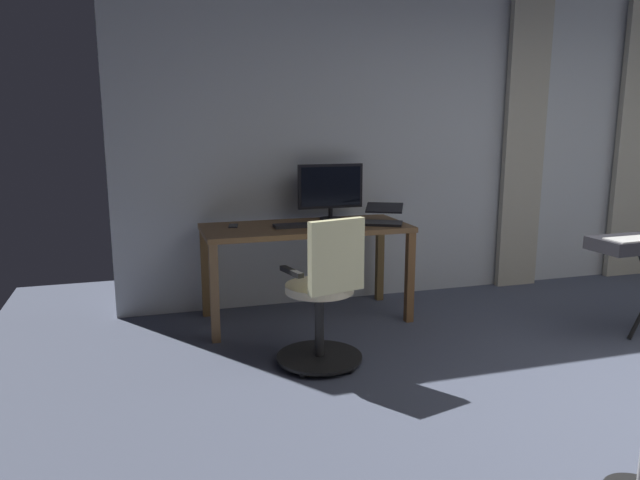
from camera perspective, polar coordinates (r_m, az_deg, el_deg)
The scene contains 10 objects.
back_room_partition at distance 5.64m, azimuth 13.96°, elevation 9.88°, with size 6.23×0.10×2.87m, color silver.
curtain_left_panel at distance 6.69m, azimuth 28.24°, elevation 8.14°, with size 0.50×0.06×2.65m, color #B8B3A0.
curtain_right_panel at distance 5.84m, azimuth 18.99°, elevation 8.58°, with size 0.41×0.06×2.65m, color #B8B3A0.
desk at distance 4.61m, azimuth -1.38°, elevation 0.28°, with size 1.59×0.68×0.76m.
office_chair at distance 3.75m, azimuth 0.43°, elevation -5.66°, with size 0.56×0.56×0.98m.
computer_monitor at distance 4.85m, azimuth 1.02°, elevation 4.99°, with size 0.55×0.18×0.45m.
computer_keyboard at distance 4.53m, azimuth -1.91°, elevation 1.43°, with size 0.41×0.13×0.02m, color #232328.
laptop at distance 4.68m, azimuth 6.14°, elevation 2.17°, with size 0.40×0.40×0.15m.
cell_phone_face_up at distance 4.59m, azimuth -8.33°, elevation 1.36°, with size 0.07×0.14×0.01m, color #232328.
cell_phone_by_monitor at distance 4.61m, azimuth 1.89°, elevation 1.51°, with size 0.07×0.14×0.01m, color black.
Camera 1 is at (2.88, 1.95, 1.56)m, focal length 33.30 mm.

